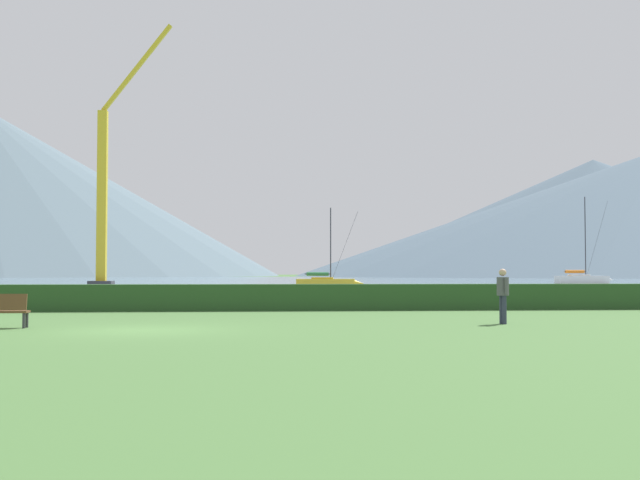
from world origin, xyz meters
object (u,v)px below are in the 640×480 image
(sailboat_slip_0, at_px, (327,283))
(sailboat_slip_1, at_px, (582,279))
(person_standing_walker, at_px, (503,291))
(dock_crane, at_px, (105,205))

(sailboat_slip_0, relative_size, sailboat_slip_1, 0.67)
(sailboat_slip_0, distance_m, sailboat_slip_1, 45.11)
(person_standing_walker, bearing_deg, sailboat_slip_0, 83.92)
(person_standing_walker, distance_m, dock_crane, 52.06)
(sailboat_slip_0, relative_size, dock_crane, 0.34)
(person_standing_walker, height_order, dock_crane, dock_crane)
(sailboat_slip_0, relative_size, person_standing_walker, 4.77)
(dock_crane, bearing_deg, person_standing_walker, -67.15)
(person_standing_walker, relative_size, dock_crane, 0.07)
(dock_crane, bearing_deg, sailboat_slip_1, 30.17)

